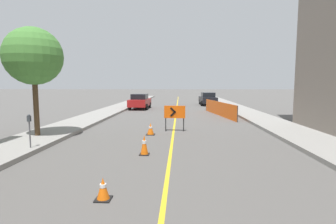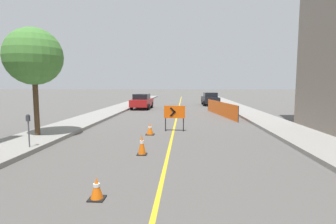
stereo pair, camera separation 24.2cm
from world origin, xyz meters
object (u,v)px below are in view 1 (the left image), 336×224
object	(u,v)px
street_tree_left_near	(33,57)
traffic_cone_fourth	(103,189)
arrow_barricade_primary	(175,113)
traffic_cone_fifth	(144,145)
traffic_cone_farthest	(151,129)
parked_car_curb_mid	(208,99)
parking_meter_far_curb	(29,124)
parked_car_curb_near	(140,101)

from	to	relation	value
street_tree_left_near	traffic_cone_fourth	bearing A→B (deg)	-51.67
arrow_barricade_primary	street_tree_left_near	bearing A→B (deg)	-155.05
traffic_cone_fourth	street_tree_left_near	distance (m)	8.88
traffic_cone_fourth	traffic_cone_fifth	size ratio (longest dim) A/B	0.68
traffic_cone_farthest	street_tree_left_near	distance (m)	6.46
traffic_cone_fifth	traffic_cone_farthest	size ratio (longest dim) A/B	1.23
parked_car_curb_mid	street_tree_left_near	bearing A→B (deg)	-118.50
traffic_cone_fourth	street_tree_left_near	bearing A→B (deg)	128.33
traffic_cone_fourth	parked_car_curb_mid	xyz separation A→B (m)	(5.19, 27.26, 0.55)
parking_meter_far_curb	street_tree_left_near	bearing A→B (deg)	113.71
arrow_barricade_primary	parking_meter_far_curb	size ratio (longest dim) A/B	1.11
parked_car_curb_mid	arrow_barricade_primary	bearing A→B (deg)	-103.90
parked_car_curb_mid	parking_meter_far_curb	xyz separation A→B (m)	(-9.17, -23.28, 0.29)
traffic_cone_fourth	traffic_cone_fifth	world-z (taller)	traffic_cone_fifth
traffic_cone_fifth	parking_meter_far_curb	bearing A→B (deg)	177.76
arrow_barricade_primary	street_tree_left_near	size ratio (longest dim) A/B	0.28
parked_car_curb_mid	traffic_cone_fourth	bearing A→B (deg)	-103.20
parking_meter_far_curb	street_tree_left_near	size ratio (longest dim) A/B	0.26
traffic_cone_fourth	traffic_cone_fifth	bearing A→B (deg)	83.83
traffic_cone_fifth	arrow_barricade_primary	xyz separation A→B (m)	(1.01, 4.92, 0.65)
arrow_barricade_primary	parked_car_curb_mid	world-z (taller)	parked_car_curb_mid
traffic_cone_fourth	arrow_barricade_primary	bearing A→B (deg)	80.72
traffic_cone_fifth	parked_car_curb_near	bearing A→B (deg)	99.18
parking_meter_far_curb	parked_car_curb_near	bearing A→B (deg)	85.27
street_tree_left_near	parking_meter_far_curb	bearing A→B (deg)	-66.29
traffic_cone_farthest	arrow_barricade_primary	size ratio (longest dim) A/B	0.43
parked_car_curb_mid	parking_meter_far_curb	size ratio (longest dim) A/B	3.41
parked_car_curb_mid	street_tree_left_near	size ratio (longest dim) A/B	0.87
traffic_cone_fifth	traffic_cone_fourth	bearing A→B (deg)	-96.17
traffic_cone_fourth	traffic_cone_farthest	bearing A→B (deg)	88.44
traffic_cone_farthest	parked_car_curb_near	bearing A→B (deg)	100.81
traffic_cone_fourth	traffic_cone_farthest	size ratio (longest dim) A/B	0.84
traffic_cone_fourth	parked_car_curb_near	xyz separation A→B (m)	(-2.51, 21.87, 0.55)
traffic_cone_farthest	arrow_barricade_primary	world-z (taller)	arrow_barricade_primary
traffic_cone_fourth	arrow_barricade_primary	distance (m)	8.87
arrow_barricade_primary	parked_car_curb_near	xyz separation A→B (m)	(-3.93, 13.15, -0.22)
parked_car_curb_near	street_tree_left_near	bearing A→B (deg)	-97.34
traffic_cone_fifth	traffic_cone_farthest	world-z (taller)	traffic_cone_fifth
parked_car_curb_near	parked_car_curb_mid	xyz separation A→B (m)	(7.69, 5.39, 0.00)
arrow_barricade_primary	parking_meter_far_curb	world-z (taller)	parking_meter_far_curb
arrow_barricade_primary	street_tree_left_near	distance (m)	7.44
parked_car_curb_near	traffic_cone_fifth	bearing A→B (deg)	-78.90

